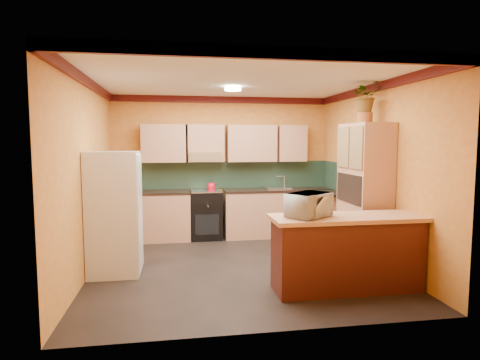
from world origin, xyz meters
The scene contains 15 objects.
room_shell centered at (0.02, 0.28, 2.09)m, with size 4.24×4.24×2.72m.
base_cabinets_back centered at (0.28, 1.80, 0.44)m, with size 3.65×0.60×0.88m, color tan.
countertop_back centered at (0.28, 1.80, 0.90)m, with size 3.65×0.62×0.04m, color black.
stove centered at (-0.35, 1.80, 0.46)m, with size 0.58×0.58×0.91m, color black.
kettle centered at (-0.25, 1.75, 1.00)m, with size 0.17×0.17×0.18m, color #AB0B1A, non-canonical shape.
sink centered at (1.05, 1.80, 0.94)m, with size 0.48×0.40×0.03m, color silver.
base_cabinets_right centered at (1.80, 1.16, 0.44)m, with size 0.60×0.80×0.88m, color tan.
countertop_right centered at (1.80, 1.16, 0.90)m, with size 0.62×0.80×0.04m, color black.
fridge centered at (-1.75, -0.05, 0.85)m, with size 0.68×0.66×1.70m, color silver.
pantry centered at (1.85, -0.20, 1.05)m, with size 0.48×0.90×2.10m, color tan.
fern_pot centered at (1.85, -0.15, 2.18)m, with size 0.22×0.22×0.16m, color #995125.
fern centered at (1.85, -0.15, 2.50)m, with size 0.43×0.37×0.48m, color tan.
breakfast_bar centered at (1.17, -1.15, 0.44)m, with size 1.80×0.55×0.88m, color #481810.
bar_top centered at (1.17, -1.15, 0.91)m, with size 1.90×0.65×0.05m, color tan.
microwave centered at (0.67, -1.15, 1.08)m, with size 0.53×0.36×0.29m, color silver.
Camera 1 is at (-0.90, -5.72, 1.83)m, focal length 30.00 mm.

